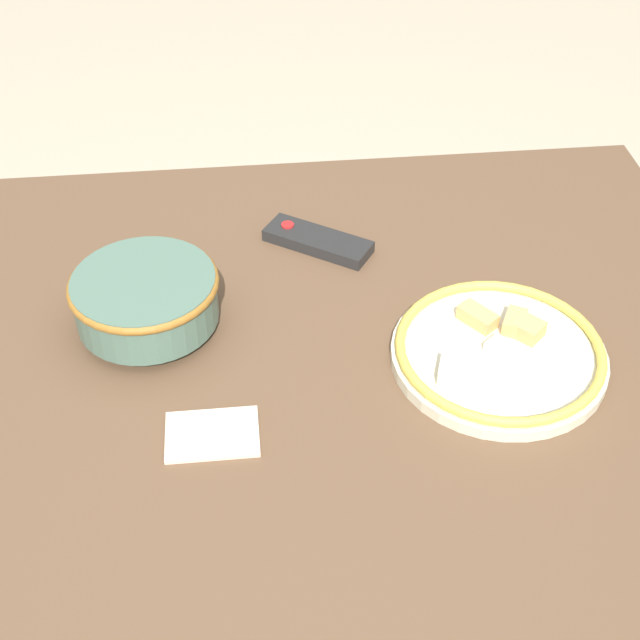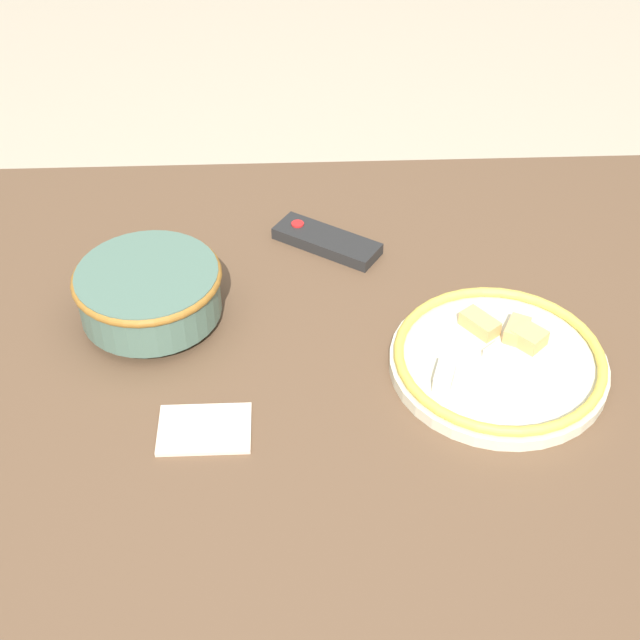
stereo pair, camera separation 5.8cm
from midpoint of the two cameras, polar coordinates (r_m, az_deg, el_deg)
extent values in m
plane|color=#B7A88E|center=(1.82, 0.14, -18.75)|extent=(8.00, 8.00, 0.00)
cube|color=brown|center=(1.27, 0.19, -2.96)|extent=(1.32, 1.04, 0.04)
cylinder|color=brown|center=(1.92, -18.32, -1.60)|extent=(0.06, 0.06, 0.67)
cylinder|color=brown|center=(1.94, 17.19, -0.64)|extent=(0.06, 0.06, 0.67)
cylinder|color=#4C6B5B|center=(1.33, -9.40, 0.32)|extent=(0.09, 0.09, 0.02)
cylinder|color=#4C6B5B|center=(1.30, -9.61, 1.78)|extent=(0.20, 0.20, 0.07)
cylinder|color=#C67A33|center=(1.30, -9.58, 1.59)|extent=(0.18, 0.18, 0.06)
torus|color=#936023|center=(1.28, -9.75, 2.72)|extent=(0.21, 0.21, 0.01)
cylinder|color=beige|center=(1.26, 12.62, -2.80)|extent=(0.30, 0.30, 0.02)
torus|color=gold|center=(1.25, 12.73, -2.28)|extent=(0.29, 0.29, 0.01)
cube|color=silver|center=(1.25, 12.77, -2.27)|extent=(0.05, 0.05, 0.01)
cube|color=tan|center=(1.28, 14.50, -1.11)|extent=(0.06, 0.06, 0.02)
cube|color=silver|center=(1.20, 9.35, -3.60)|extent=(0.04, 0.05, 0.02)
cube|color=tan|center=(1.29, 11.47, -0.24)|extent=(0.06, 0.06, 0.02)
cube|color=tan|center=(1.29, 13.75, -0.66)|extent=(0.05, 0.05, 0.02)
cube|color=black|center=(1.45, 1.59, 5.05)|extent=(0.18, 0.15, 0.02)
cylinder|color=red|center=(1.47, -0.49, 6.15)|extent=(0.02, 0.02, 0.00)
cube|color=beige|center=(1.16, -5.96, -6.99)|extent=(0.12, 0.08, 0.01)
camera|label=1|loc=(0.03, -88.66, 1.17)|focal=50.00mm
camera|label=2|loc=(0.03, 91.34, -1.17)|focal=50.00mm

